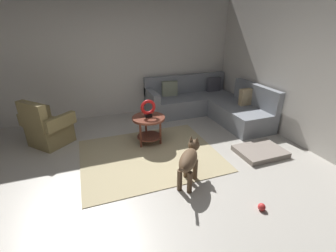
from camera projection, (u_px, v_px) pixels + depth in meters
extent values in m
cube|color=#B7B2A8|center=(153.00, 183.00, 3.44)|extent=(6.00, 6.00, 0.10)
cube|color=silver|center=(115.00, 58.00, 5.39)|extent=(6.00, 0.12, 2.70)
cube|color=silver|center=(325.00, 74.00, 3.80)|extent=(0.12, 6.00, 2.70)
cube|color=tan|center=(150.00, 155.00, 4.07)|extent=(2.30, 1.90, 0.01)
cube|color=gray|center=(191.00, 104.00, 5.94)|extent=(2.20, 0.85, 0.42)
cube|color=gray|center=(186.00, 84.00, 6.07)|extent=(2.20, 0.14, 0.46)
cube|color=gray|center=(240.00, 116.00, 5.19)|extent=(0.85, 1.40, 0.42)
cube|color=gray|center=(256.00, 95.00, 5.12)|extent=(0.14, 1.40, 0.46)
cube|color=gray|center=(152.00, 96.00, 5.49)|extent=(0.16, 0.85, 0.22)
cube|color=#4C4C56|center=(214.00, 85.00, 6.20)|extent=(0.39, 0.15, 0.38)
cube|color=gray|center=(170.00, 89.00, 5.80)|extent=(0.39, 0.17, 0.38)
cube|color=tan|center=(247.00, 97.00, 5.19)|extent=(0.39, 0.16, 0.39)
cube|color=olive|center=(51.00, 134.00, 4.39)|extent=(0.85, 0.85, 0.40)
cube|color=olive|center=(33.00, 116.00, 4.01)|extent=(0.51, 0.54, 0.48)
cube|color=olive|center=(35.00, 115.00, 4.41)|extent=(0.51, 0.48, 0.22)
cube|color=olive|center=(61.00, 122.00, 4.12)|extent=(0.51, 0.48, 0.22)
cylinder|color=brown|center=(149.00, 118.00, 4.25)|extent=(0.60, 0.60, 0.04)
cylinder|color=brown|center=(149.00, 136.00, 4.40)|extent=(0.45, 0.45, 0.02)
cylinder|color=brown|center=(146.00, 127.00, 4.55)|extent=(0.04, 0.04, 0.50)
cylinder|color=brown|center=(141.00, 135.00, 4.21)|extent=(0.04, 0.04, 0.50)
cylinder|color=brown|center=(160.00, 132.00, 4.33)|extent=(0.04, 0.04, 0.50)
cube|color=black|center=(148.00, 116.00, 4.23)|extent=(0.12, 0.08, 0.05)
torus|color=red|center=(148.00, 107.00, 4.17)|extent=(0.28, 0.06, 0.28)
cube|color=gray|center=(260.00, 151.00, 4.10)|extent=(0.80, 0.60, 0.09)
cylinder|color=brown|center=(186.00, 168.00, 3.44)|extent=(0.07, 0.07, 0.32)
cylinder|color=brown|center=(195.00, 170.00, 3.40)|extent=(0.07, 0.07, 0.32)
cylinder|color=brown|center=(180.00, 180.00, 3.17)|extent=(0.07, 0.07, 0.32)
cylinder|color=brown|center=(190.00, 182.00, 3.13)|extent=(0.07, 0.07, 0.32)
ellipsoid|color=brown|center=(188.00, 160.00, 3.18)|extent=(0.50, 0.54, 0.24)
sphere|color=brown|center=(194.00, 145.00, 3.41)|extent=(0.17, 0.17, 0.17)
ellipsoid|color=brown|center=(195.00, 144.00, 3.48)|extent=(0.13, 0.14, 0.07)
cone|color=brown|center=(191.00, 138.00, 3.37)|extent=(0.06, 0.06, 0.07)
cone|color=brown|center=(197.00, 139.00, 3.34)|extent=(0.06, 0.06, 0.07)
cylinder|color=brown|center=(182.00, 170.00, 2.90)|extent=(0.16, 0.18, 0.16)
sphere|color=red|center=(262.00, 207.00, 2.87)|extent=(0.09, 0.09, 0.09)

